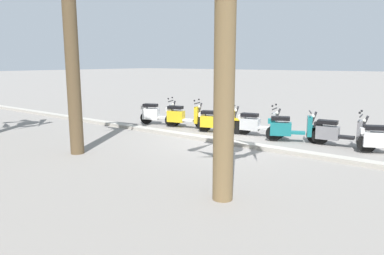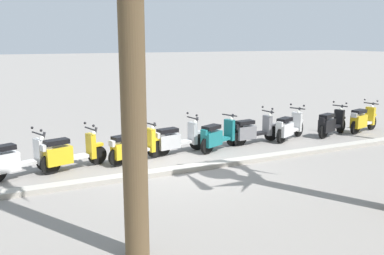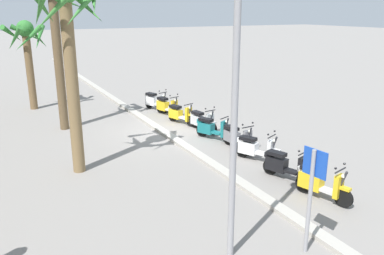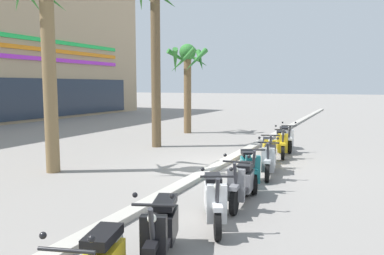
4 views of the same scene
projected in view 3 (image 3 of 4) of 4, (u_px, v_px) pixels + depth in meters
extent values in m
plane|color=gray|center=(166.00, 131.00, 17.54)|extent=(200.00, 200.00, 0.00)
cube|color=#ADA89E|center=(162.00, 131.00, 17.44)|extent=(60.00, 0.36, 0.12)
cylinder|color=black|center=(344.00, 198.00, 10.74)|extent=(0.53, 0.23, 0.52)
cylinder|color=black|center=(304.00, 184.00, 11.61)|extent=(0.53, 0.23, 0.52)
cube|color=silver|center=(325.00, 190.00, 11.12)|extent=(0.65, 0.43, 0.08)
cube|color=gold|center=(311.00, 181.00, 11.40)|extent=(0.74, 0.49, 0.45)
cube|color=black|center=(312.00, 169.00, 11.31)|extent=(0.66, 0.45, 0.12)
cube|color=gold|center=(338.00, 186.00, 10.79)|extent=(0.23, 0.36, 0.66)
cube|color=gold|center=(345.00, 188.00, 10.66)|extent=(0.35, 0.24, 0.08)
cylinder|color=#333338|center=(342.00, 182.00, 10.69)|extent=(0.29, 0.14, 0.69)
cylinder|color=black|center=(340.00, 170.00, 10.65)|extent=(0.19, 0.55, 0.04)
sphere|color=white|center=(343.00, 176.00, 10.62)|extent=(0.12, 0.12, 0.12)
cube|color=silver|center=(303.00, 169.00, 11.54)|extent=(0.28, 0.26, 0.16)
sphere|color=black|center=(344.00, 164.00, 10.79)|extent=(0.07, 0.07, 0.07)
sphere|color=black|center=(336.00, 168.00, 10.48)|extent=(0.07, 0.07, 0.07)
cylinder|color=black|center=(307.00, 178.00, 12.04)|extent=(0.52, 0.26, 0.52)
cylinder|color=black|center=(270.00, 167.00, 12.89)|extent=(0.52, 0.26, 0.52)
cube|color=black|center=(289.00, 171.00, 12.42)|extent=(0.66, 0.46, 0.08)
cube|color=black|center=(277.00, 164.00, 12.70)|extent=(0.75, 0.53, 0.43)
cube|color=black|center=(277.00, 154.00, 12.61)|extent=(0.67, 0.48, 0.12)
cube|color=black|center=(302.00, 167.00, 12.08)|extent=(0.24, 0.37, 0.66)
cube|color=black|center=(307.00, 169.00, 11.96)|extent=(0.35, 0.26, 0.08)
cylinder|color=#333338|center=(305.00, 164.00, 11.98)|extent=(0.29, 0.16, 0.69)
cylinder|color=black|center=(303.00, 153.00, 11.94)|extent=(0.22, 0.54, 0.04)
sphere|color=white|center=(306.00, 158.00, 11.92)|extent=(0.12, 0.12, 0.12)
cube|color=black|center=(269.00, 154.00, 12.83)|extent=(0.29, 0.27, 0.16)
sphere|color=black|center=(307.00, 147.00, 12.09)|extent=(0.07, 0.07, 0.07)
sphere|color=black|center=(299.00, 151.00, 11.75)|extent=(0.07, 0.07, 0.07)
cylinder|color=black|center=(275.00, 158.00, 13.64)|extent=(0.51, 0.31, 0.52)
cylinder|color=black|center=(243.00, 150.00, 14.39)|extent=(0.51, 0.31, 0.52)
cube|color=white|center=(260.00, 153.00, 13.97)|extent=(0.66, 0.51, 0.08)
cube|color=white|center=(248.00, 148.00, 14.22)|extent=(0.75, 0.58, 0.42)
cube|color=black|center=(248.00, 139.00, 14.14)|extent=(0.67, 0.53, 0.12)
cube|color=white|center=(271.00, 149.00, 13.66)|extent=(0.27, 0.37, 0.66)
cube|color=white|center=(276.00, 150.00, 13.56)|extent=(0.36, 0.28, 0.08)
cylinder|color=#333338|center=(273.00, 146.00, 13.57)|extent=(0.29, 0.18, 0.69)
cylinder|color=black|center=(272.00, 136.00, 13.53)|extent=(0.27, 0.52, 0.04)
sphere|color=white|center=(274.00, 141.00, 13.51)|extent=(0.12, 0.12, 0.12)
cube|color=white|center=(241.00, 140.00, 14.33)|extent=(0.30, 0.28, 0.16)
sphere|color=black|center=(275.00, 131.00, 13.69)|extent=(0.07, 0.07, 0.07)
sphere|color=black|center=(268.00, 134.00, 13.32)|extent=(0.07, 0.07, 0.07)
cylinder|color=black|center=(250.00, 148.00, 14.67)|extent=(0.53, 0.15, 0.52)
cylinder|color=black|center=(228.00, 138.00, 15.74)|extent=(0.53, 0.15, 0.52)
cube|color=black|center=(240.00, 142.00, 15.15)|extent=(0.62, 0.34, 0.08)
cube|color=slate|center=(232.00, 136.00, 15.52)|extent=(0.71, 0.39, 0.42)
cube|color=black|center=(232.00, 128.00, 15.44)|extent=(0.63, 0.36, 0.12)
cube|color=slate|center=(247.00, 139.00, 14.73)|extent=(0.17, 0.35, 0.66)
cube|color=slate|center=(251.00, 140.00, 14.59)|extent=(0.33, 0.19, 0.08)
cylinder|color=#333338|center=(249.00, 136.00, 14.62)|extent=(0.29, 0.10, 0.69)
cylinder|color=black|center=(248.00, 127.00, 14.60)|extent=(0.10, 0.56, 0.04)
sphere|color=white|center=(250.00, 131.00, 14.56)|extent=(0.12, 0.12, 0.12)
cube|color=black|center=(227.00, 129.00, 15.69)|extent=(0.26, 0.22, 0.16)
sphere|color=black|center=(253.00, 123.00, 14.70)|extent=(0.07, 0.07, 0.07)
sphere|color=black|center=(243.00, 125.00, 14.45)|extent=(0.07, 0.07, 0.07)
cylinder|color=black|center=(228.00, 137.00, 15.96)|extent=(0.52, 0.30, 0.52)
cylinder|color=black|center=(202.00, 131.00, 16.74)|extent=(0.52, 0.30, 0.52)
cube|color=#197075|center=(216.00, 132.00, 16.30)|extent=(0.66, 0.50, 0.08)
cube|color=#197075|center=(206.00, 128.00, 16.56)|extent=(0.75, 0.57, 0.44)
cube|color=black|center=(206.00, 120.00, 16.48)|extent=(0.67, 0.52, 0.12)
cube|color=#197075|center=(224.00, 129.00, 15.98)|extent=(0.27, 0.37, 0.66)
cube|color=#197075|center=(228.00, 130.00, 15.88)|extent=(0.36, 0.28, 0.08)
cylinder|color=#333338|center=(226.00, 126.00, 15.89)|extent=(0.29, 0.18, 0.69)
cylinder|color=black|center=(224.00, 118.00, 15.85)|extent=(0.26, 0.53, 0.04)
sphere|color=white|center=(226.00, 121.00, 15.83)|extent=(0.12, 0.12, 0.12)
cube|color=#197075|center=(200.00, 121.00, 16.67)|extent=(0.30, 0.28, 0.16)
cylinder|color=black|center=(213.00, 129.00, 17.03)|extent=(0.53, 0.18, 0.52)
cylinder|color=black|center=(195.00, 122.00, 18.01)|extent=(0.53, 0.18, 0.52)
cube|color=silver|center=(204.00, 124.00, 17.46)|extent=(0.64, 0.37, 0.08)
cube|color=silver|center=(198.00, 120.00, 17.80)|extent=(0.72, 0.43, 0.41)
cube|color=black|center=(197.00, 113.00, 17.72)|extent=(0.64, 0.39, 0.12)
cube|color=silver|center=(210.00, 121.00, 17.09)|extent=(0.19, 0.36, 0.66)
cube|color=silver|center=(213.00, 122.00, 16.95)|extent=(0.34, 0.21, 0.08)
cylinder|color=#333338|center=(211.00, 118.00, 16.98)|extent=(0.29, 0.12, 0.69)
cylinder|color=black|center=(210.00, 111.00, 16.95)|extent=(0.13, 0.56, 0.04)
sphere|color=white|center=(212.00, 114.00, 16.92)|extent=(0.12, 0.12, 0.12)
cube|color=silver|center=(194.00, 114.00, 17.96)|extent=(0.27, 0.24, 0.16)
sphere|color=black|center=(214.00, 107.00, 17.07)|extent=(0.07, 0.07, 0.07)
sphere|color=black|center=(206.00, 109.00, 16.80)|extent=(0.07, 0.07, 0.07)
cylinder|color=black|center=(191.00, 121.00, 18.18)|extent=(0.53, 0.25, 0.52)
cylinder|color=black|center=(173.00, 116.00, 19.06)|extent=(0.53, 0.25, 0.52)
cube|color=silver|center=(182.00, 117.00, 18.57)|extent=(0.66, 0.44, 0.08)
cube|color=gold|center=(176.00, 114.00, 18.87)|extent=(0.74, 0.51, 0.42)
cube|color=black|center=(175.00, 107.00, 18.78)|extent=(0.66, 0.46, 0.12)
cube|color=gold|center=(189.00, 114.00, 18.22)|extent=(0.23, 0.37, 0.66)
cube|color=gold|center=(191.00, 115.00, 18.10)|extent=(0.35, 0.25, 0.08)
cylinder|color=#333338|center=(190.00, 111.00, 18.13)|extent=(0.29, 0.15, 0.69)
cylinder|color=black|center=(189.00, 104.00, 18.09)|extent=(0.20, 0.55, 0.04)
sphere|color=white|center=(190.00, 108.00, 18.06)|extent=(0.12, 0.12, 0.12)
cube|color=silver|center=(171.00, 108.00, 19.00)|extent=(0.29, 0.26, 0.16)
cylinder|color=black|center=(177.00, 113.00, 19.62)|extent=(0.53, 0.23, 0.52)
cylinder|color=black|center=(160.00, 108.00, 20.56)|extent=(0.53, 0.23, 0.52)
cube|color=silver|center=(169.00, 110.00, 20.04)|extent=(0.65, 0.42, 0.08)
cube|color=gold|center=(163.00, 106.00, 20.35)|extent=(0.74, 0.48, 0.45)
cube|color=black|center=(163.00, 99.00, 20.26)|extent=(0.66, 0.44, 0.12)
cube|color=gold|center=(174.00, 107.00, 19.67)|extent=(0.22, 0.36, 0.66)
cube|color=gold|center=(177.00, 107.00, 19.54)|extent=(0.35, 0.24, 0.08)
cylinder|color=#333338|center=(175.00, 104.00, 19.57)|extent=(0.29, 0.14, 0.69)
cylinder|color=black|center=(174.00, 97.00, 19.53)|extent=(0.18, 0.55, 0.04)
sphere|color=white|center=(176.00, 100.00, 19.50)|extent=(0.12, 0.12, 0.12)
cube|color=silver|center=(159.00, 100.00, 20.49)|extent=(0.28, 0.25, 0.16)
sphere|color=black|center=(178.00, 94.00, 19.67)|extent=(0.07, 0.07, 0.07)
sphere|color=black|center=(170.00, 96.00, 19.36)|extent=(0.07, 0.07, 0.07)
cylinder|color=black|center=(166.00, 107.00, 20.75)|extent=(0.52, 0.28, 0.52)
cylinder|color=black|center=(149.00, 104.00, 21.58)|extent=(0.52, 0.28, 0.52)
cube|color=silver|center=(158.00, 104.00, 21.12)|extent=(0.66, 0.47, 0.08)
cube|color=white|center=(152.00, 101.00, 21.39)|extent=(0.75, 0.54, 0.45)
cube|color=black|center=(151.00, 94.00, 21.30)|extent=(0.67, 0.49, 0.12)
cube|color=white|center=(163.00, 101.00, 20.78)|extent=(0.25, 0.37, 0.66)
cube|color=white|center=(166.00, 102.00, 20.67)|extent=(0.36, 0.26, 0.08)
cylinder|color=#333338|center=(164.00, 99.00, 20.69)|extent=(0.29, 0.16, 0.69)
cylinder|color=black|center=(163.00, 93.00, 20.65)|extent=(0.23, 0.54, 0.04)
sphere|color=white|center=(164.00, 96.00, 20.62)|extent=(0.12, 0.12, 0.12)
cube|color=silver|center=(148.00, 95.00, 21.51)|extent=(0.29, 0.27, 0.16)
sphere|color=black|center=(166.00, 90.00, 20.80)|extent=(0.07, 0.07, 0.07)
sphere|color=black|center=(159.00, 91.00, 20.46)|extent=(0.07, 0.07, 0.07)
cylinder|color=#939399|center=(309.00, 203.00, 8.48)|extent=(0.09, 0.09, 2.40)
cube|color=#1947B7|center=(315.00, 163.00, 8.26)|extent=(0.60, 0.10, 0.60)
cube|color=white|center=(315.00, 163.00, 8.26)|extent=(0.33, 0.05, 0.33)
cylinder|color=olive|center=(72.00, 86.00, 12.42)|extent=(0.39, 0.39, 5.75)
cone|color=#3D8438|center=(41.00, 5.00, 11.79)|extent=(1.52, 1.13, 1.30)
cone|color=#3D8438|center=(41.00, 6.00, 11.33)|extent=(1.62, 0.52, 1.35)
cone|color=#3D8438|center=(57.00, 7.00, 11.11)|extent=(0.99, 1.47, 1.45)
cone|color=#3D8438|center=(84.00, 5.00, 11.40)|extent=(1.14, 1.49, 1.33)
cone|color=#3D8438|center=(84.00, 4.00, 12.32)|extent=(1.57, 1.07, 1.28)
cylinder|color=brown|center=(58.00, 56.00, 16.99)|extent=(0.38, 0.38, 6.49)
cylinder|color=brown|center=(30.00, 70.00, 20.93)|extent=(0.39, 0.39, 4.24)
sphere|color=#337A33|center=(25.00, 29.00, 20.33)|extent=(0.86, 0.86, 0.86)
cone|color=#337A33|center=(27.00, 34.00, 21.11)|extent=(0.56, 1.67, 1.06)
cone|color=#337A33|center=(12.00, 34.00, 20.53)|extent=(1.49, 1.21, 1.03)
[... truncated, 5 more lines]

